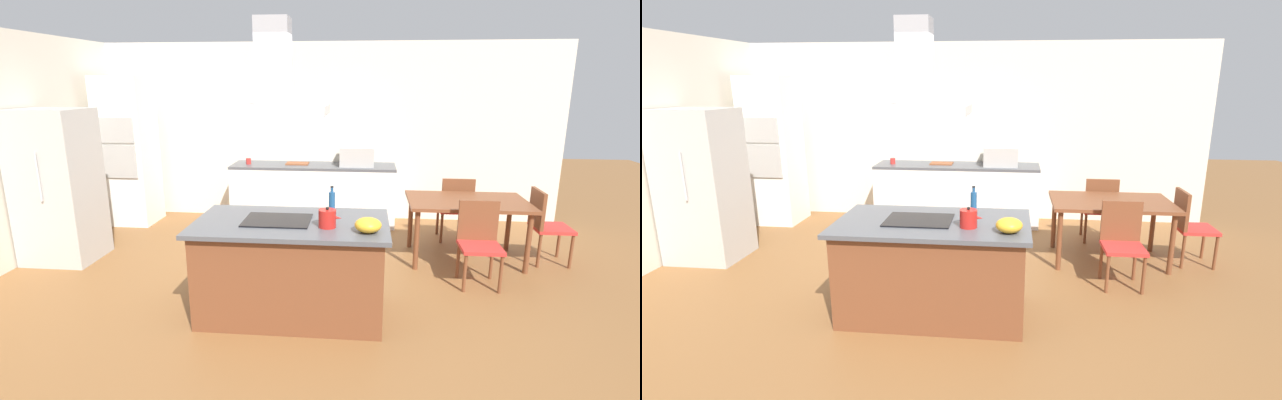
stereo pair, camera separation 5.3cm
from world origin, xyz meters
The scene contains 19 objects.
ground centered at (0.00, 1.50, 0.00)m, with size 16.00×16.00×0.00m, color brown.
wall_back centered at (0.00, 3.25, 1.35)m, with size 7.20×0.10×2.70m, color beige.
wall_left centered at (-3.45, 1.00, 1.35)m, with size 0.10×8.80×2.70m, color beige.
kitchen_island centered at (0.00, 0.00, 0.45)m, with size 1.75×0.98×0.90m.
cooktop centered at (-0.13, 0.00, 0.91)m, with size 0.60×0.44×0.01m, color black.
tea_kettle centered at (0.34, -0.14, 0.98)m, with size 0.20×0.15×0.18m.
olive_oil_bottle centered at (0.35, 0.22, 1.02)m, with size 0.06×0.06×0.28m.
mixing_bowl centered at (0.69, -0.24, 0.96)m, with size 0.23×0.23×0.12m, color gold.
back_counter centered at (-0.12, 2.88, 0.45)m, with size 2.47×0.62×0.90m.
countertop_microwave centered at (0.53, 2.88, 1.04)m, with size 0.50×0.38×0.28m, color #B2AFAA.
coffee_mug_red centered at (-1.11, 2.85, 0.95)m, with size 0.08×0.08×0.09m, color red.
cutting_board centered at (-0.37, 2.93, 0.91)m, with size 0.34×0.24×0.02m, color brown.
wall_oven_stack centered at (-2.90, 2.65, 1.10)m, with size 0.70×0.66×2.20m.
refrigerator centered at (-2.98, 1.08, 0.91)m, with size 0.80×0.73×1.82m.
dining_table centered at (1.88, 1.52, 0.67)m, with size 1.40×0.90×0.75m.
chair_at_right_end centered at (2.80, 1.52, 0.51)m, with size 0.42×0.42×0.89m.
chair_facing_back_wall centered at (1.88, 2.19, 0.51)m, with size 0.42×0.42×0.89m.
chair_facing_island centered at (1.88, 0.86, 0.51)m, with size 0.42×0.42×0.89m.
range_hood centered at (-0.13, 0.00, 2.10)m, with size 0.90×0.55×0.78m.
Camera 2 is at (0.69, -3.89, 2.12)m, focal length 25.70 mm.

